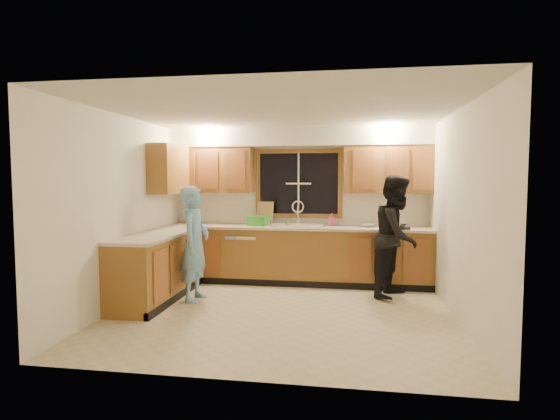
% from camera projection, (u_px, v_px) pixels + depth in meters
% --- Properties ---
extents(floor, '(4.20, 4.20, 0.00)m').
position_uv_depth(floor, '(282.00, 312.00, 5.48)').
color(floor, beige).
rests_on(floor, ground).
extents(ceiling, '(4.20, 4.20, 0.00)m').
position_uv_depth(ceiling, '(282.00, 111.00, 5.31)').
color(ceiling, silver).
extents(wall_back, '(4.20, 0.00, 4.20)m').
position_uv_depth(wall_back, '(299.00, 205.00, 7.27)').
color(wall_back, white).
rests_on(wall_back, ground).
extents(wall_left, '(0.00, 3.80, 3.80)m').
position_uv_depth(wall_left, '(123.00, 211.00, 5.71)').
color(wall_left, white).
rests_on(wall_left, ground).
extents(wall_right, '(0.00, 3.80, 3.80)m').
position_uv_depth(wall_right, '(460.00, 215.00, 5.07)').
color(wall_right, white).
rests_on(wall_right, ground).
extents(base_cabinets_back, '(4.20, 0.60, 0.88)m').
position_uv_depth(base_cabinets_back, '(296.00, 256.00, 7.03)').
color(base_cabinets_back, olive).
rests_on(base_cabinets_back, ground).
extents(base_cabinets_left, '(0.60, 1.90, 0.88)m').
position_uv_depth(base_cabinets_left, '(158.00, 268.00, 6.07)').
color(base_cabinets_left, olive).
rests_on(base_cabinets_left, ground).
extents(countertop_back, '(4.20, 0.63, 0.04)m').
position_uv_depth(countertop_back, '(296.00, 228.00, 6.98)').
color(countertop_back, beige).
rests_on(countertop_back, base_cabinets_back).
extents(countertop_left, '(0.63, 1.90, 0.04)m').
position_uv_depth(countertop_left, '(158.00, 235.00, 6.04)').
color(countertop_left, beige).
rests_on(countertop_left, base_cabinets_left).
extents(upper_cabinets_left, '(1.35, 0.33, 0.75)m').
position_uv_depth(upper_cabinets_left, '(213.00, 170.00, 7.28)').
color(upper_cabinets_left, olive).
rests_on(upper_cabinets_left, wall_back).
extents(upper_cabinets_right, '(1.35, 0.33, 0.75)m').
position_uv_depth(upper_cabinets_right, '(388.00, 169.00, 6.85)').
color(upper_cabinets_right, olive).
rests_on(upper_cabinets_right, wall_back).
extents(upper_cabinets_return, '(0.33, 0.90, 0.75)m').
position_uv_depth(upper_cabinets_return, '(169.00, 169.00, 6.75)').
color(upper_cabinets_return, olive).
rests_on(upper_cabinets_return, wall_left).
extents(soffit, '(4.20, 0.35, 0.30)m').
position_uv_depth(soffit, '(298.00, 137.00, 7.02)').
color(soffit, white).
rests_on(soffit, wall_back).
extents(window_frame, '(1.44, 0.03, 1.14)m').
position_uv_depth(window_frame, '(299.00, 184.00, 7.23)').
color(window_frame, black).
rests_on(window_frame, wall_back).
extents(sink, '(0.86, 0.52, 0.57)m').
position_uv_depth(sink, '(296.00, 230.00, 7.00)').
color(sink, white).
rests_on(sink, countertop_back).
extents(dishwasher, '(0.60, 0.56, 0.82)m').
position_uv_depth(dishwasher, '(245.00, 256.00, 7.15)').
color(dishwasher, white).
rests_on(dishwasher, floor).
extents(stove, '(0.58, 0.75, 0.90)m').
position_uv_depth(stove, '(138.00, 276.00, 5.51)').
color(stove, white).
rests_on(stove, floor).
extents(man, '(0.40, 0.59, 1.58)m').
position_uv_depth(man, '(195.00, 243.00, 6.00)').
color(man, '#74B3DB').
rests_on(man, floor).
extents(woman, '(0.96, 1.04, 1.73)m').
position_uv_depth(woman, '(397.00, 236.00, 6.19)').
color(woman, black).
rests_on(woman, floor).
extents(knife_block, '(0.15, 0.14, 0.21)m').
position_uv_depth(knife_block, '(194.00, 217.00, 7.41)').
color(knife_block, '#9F5C2B').
rests_on(knife_block, countertop_back).
extents(cutting_board, '(0.30, 0.16, 0.38)m').
position_uv_depth(cutting_board, '(265.00, 213.00, 7.21)').
color(cutting_board, tan).
rests_on(cutting_board, countertop_back).
extents(dish_crate, '(0.39, 0.38, 0.15)m').
position_uv_depth(dish_crate, '(260.00, 221.00, 7.10)').
color(dish_crate, green).
rests_on(dish_crate, countertop_back).
extents(soap_bottle, '(0.12, 0.12, 0.20)m').
position_uv_depth(soap_bottle, '(332.00, 220.00, 7.05)').
color(soap_bottle, '#DC538F').
rests_on(soap_bottle, countertop_back).
extents(bowl, '(0.26, 0.26, 0.05)m').
position_uv_depth(bowl, '(367.00, 225.00, 6.88)').
color(bowl, silver).
rests_on(bowl, countertop_back).
extents(can_left, '(0.07, 0.07, 0.11)m').
position_uv_depth(can_left, '(269.00, 224.00, 6.83)').
color(can_left, '#BEAC92').
rests_on(can_left, countertop_back).
extents(can_right, '(0.07, 0.07, 0.11)m').
position_uv_depth(can_right, '(288.00, 224.00, 6.83)').
color(can_right, '#BEAC92').
rests_on(can_right, countertop_back).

